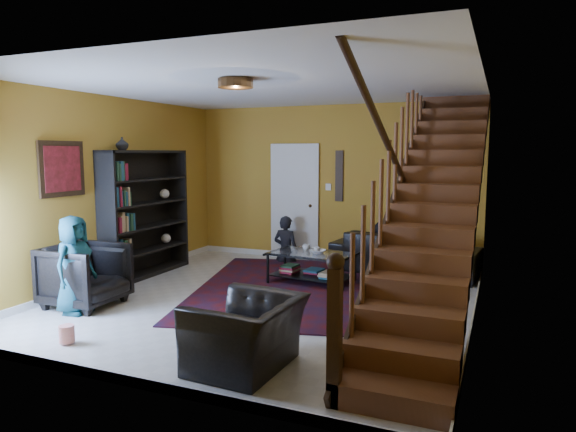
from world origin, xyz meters
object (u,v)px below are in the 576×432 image
sofa (404,253)px  coffee_table (312,265)px  armchair_left (85,275)px  armchair_right (246,334)px  bookshelf (146,215)px

sofa → coffee_table: size_ratio=1.78×
coffee_table → armchair_left: bearing=-135.9°
armchair_right → sofa: bearing=174.0°
bookshelf → armchair_left: size_ratio=2.25×
bookshelf → sofa: 4.22m
bookshelf → sofa: bookshelf is taller
armchair_right → coffee_table: size_ratio=0.76×
coffee_table → armchair_right: bearing=-80.8°
bookshelf → sofa: (3.81, 1.70, -0.63)m
bookshelf → coffee_table: bearing=11.0°
bookshelf → armchair_left: 1.83m
sofa → armchair_left: bearing=51.2°
sofa → armchair_right: size_ratio=2.34×
sofa → coffee_table: 1.67m
bookshelf → armchair_right: bookshelf is taller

